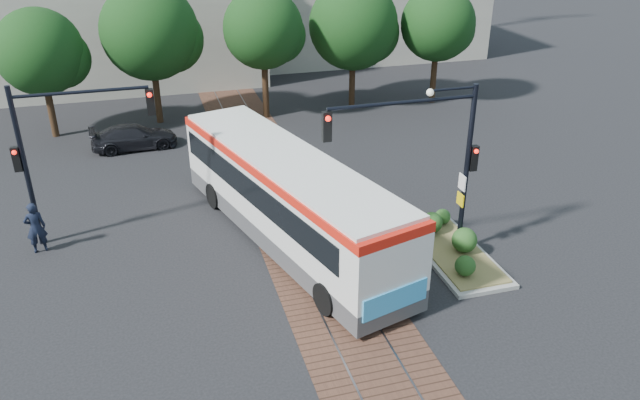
% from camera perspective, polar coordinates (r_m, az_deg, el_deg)
% --- Properties ---
extents(ground, '(120.00, 120.00, 0.00)m').
position_cam_1_polar(ground, '(22.23, -0.28, -5.51)').
color(ground, black).
rests_on(ground, ground).
extents(trackbed, '(3.60, 40.00, 0.02)m').
position_cam_1_polar(trackbed, '(25.61, -2.74, -0.96)').
color(trackbed, '#523325').
rests_on(trackbed, ground).
extents(tree_row, '(26.40, 5.60, 7.67)m').
position_cam_1_polar(tree_row, '(35.85, -5.82, 15.11)').
color(tree_row, '#382314').
rests_on(tree_row, ground).
extents(warehouses, '(40.00, 13.00, 8.00)m').
position_cam_1_polar(warehouses, '(47.82, -10.81, 16.32)').
color(warehouses, '#ADA899').
rests_on(warehouses, ground).
extents(city_bus, '(6.06, 12.92, 3.40)m').
position_cam_1_polar(city_bus, '(22.64, -3.03, 0.53)').
color(city_bus, '#434245').
rests_on(city_bus, ground).
extents(traffic_island, '(2.20, 5.20, 1.13)m').
position_cam_1_polar(traffic_island, '(22.97, 12.02, -4.06)').
color(traffic_island, gray).
rests_on(traffic_island, ground).
extents(signal_pole_main, '(5.49, 0.46, 6.00)m').
position_cam_1_polar(signal_pole_main, '(20.98, 10.54, 4.71)').
color(signal_pole_main, black).
rests_on(signal_pole_main, ground).
extents(signal_pole_left, '(4.99, 0.34, 6.00)m').
position_cam_1_polar(signal_pole_left, '(23.75, -23.03, 4.83)').
color(signal_pole_left, black).
rests_on(signal_pole_left, ground).
extents(officer, '(0.80, 0.61, 1.95)m').
position_cam_1_polar(officer, '(24.49, -24.57, -2.31)').
color(officer, black).
rests_on(officer, ground).
extents(parked_car, '(4.33, 2.00, 1.23)m').
position_cam_1_polar(parked_car, '(33.09, -16.64, 5.55)').
color(parked_car, black).
rests_on(parked_car, ground).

